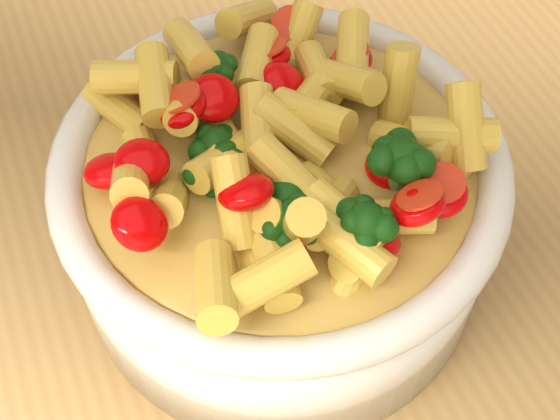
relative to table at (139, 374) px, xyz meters
name	(u,v)px	position (x,y,z in m)	size (l,w,h in m)	color
table	(139,374)	(0.00, 0.00, 0.00)	(1.20, 0.80, 0.90)	#A67D47
serving_bowl	(280,209)	(0.12, 0.00, 0.16)	(0.28, 0.28, 0.12)	silver
pasta_salad	(280,132)	(0.12, 0.00, 0.24)	(0.22, 0.22, 0.05)	#F5D04D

